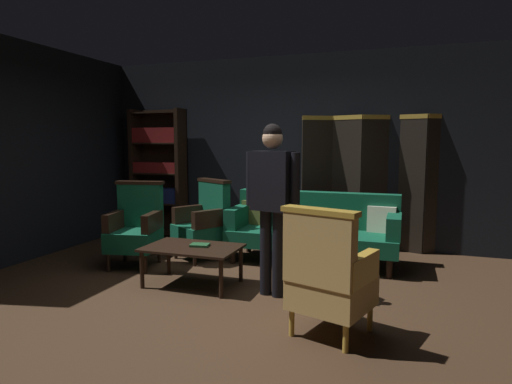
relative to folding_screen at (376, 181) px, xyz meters
name	(u,v)px	position (x,y,z in m)	size (l,w,h in m)	color
ground_plane	(230,294)	(-1.25, -2.34, -0.99)	(10.00, 10.00, 0.00)	#3D2819
back_wall	(292,151)	(-1.25, 0.11, 0.41)	(7.20, 0.10, 2.80)	black
side_wall_left	(38,152)	(-4.25, -1.74, 0.41)	(0.10, 3.60, 2.80)	black
folding_screen	(376,181)	(0.00, 0.00, 0.00)	(2.06, 0.44, 1.90)	black
bookshelf	(159,170)	(-3.40, -0.15, 0.09)	(0.90, 0.32, 2.05)	black
velvet_couch	(313,227)	(-0.70, -0.89, -0.53)	(2.12, 0.78, 0.88)	black
coffee_table	(192,251)	(-1.74, -2.21, -0.61)	(1.00, 0.64, 0.42)	black
armchair_gilt_accent	(328,276)	(-0.16, -2.98, -0.50)	(0.73, 0.72, 1.04)	#B78E33
armchair_wing_left	(136,227)	(-2.74, -1.78, -0.50)	(0.68, 0.68, 1.04)	black
armchair_wing_right	(204,222)	(-2.09, -1.20, -0.50)	(0.79, 0.79, 1.04)	black
standing_figure	(272,194)	(-0.85, -2.24, 0.04)	(0.58, 0.29, 1.70)	black
book_green_cloth	(200,245)	(-1.67, -2.17, -0.55)	(0.19, 0.14, 0.02)	#1E4C28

